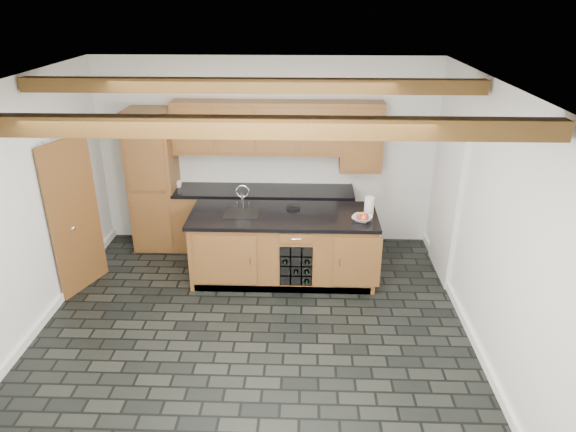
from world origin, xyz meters
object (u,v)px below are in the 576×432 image
island (284,246)px  fruit_bowl (362,219)px  kitchen_scale (293,207)px  paper_towel (369,206)px

island → fruit_bowl: (1.00, -0.17, 0.50)m
kitchen_scale → island: bearing=-133.5°
island → kitchen_scale: kitchen_scale is taller
fruit_bowl → island: bearing=170.3°
island → paper_towel: bearing=3.2°
kitchen_scale → fruit_bowl: (0.88, -0.37, 0.01)m
fruit_bowl → paper_towel: paper_towel is taller
island → kitchen_scale: 0.54m
island → kitchen_scale: size_ratio=13.60×
paper_towel → island: bearing=-176.8°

